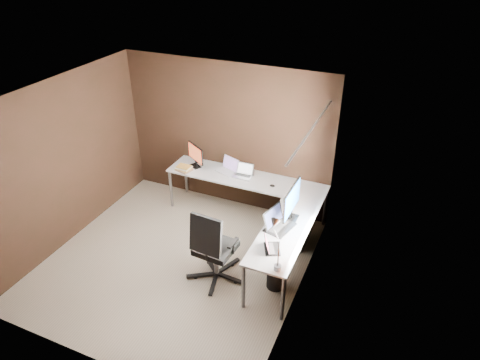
% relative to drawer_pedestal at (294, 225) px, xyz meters
% --- Properties ---
extents(room, '(3.60, 3.60, 2.50)m').
position_rel_drawer_pedestal_xyz_m(room, '(-1.09, -1.08, 0.98)').
color(room, tan).
rests_on(room, ground).
extents(desk, '(2.65, 2.25, 0.73)m').
position_rel_drawer_pedestal_xyz_m(desk, '(-0.59, -0.11, 0.38)').
color(desk, silver).
rests_on(desk, ground).
extents(drawer_pedestal, '(0.42, 0.50, 0.60)m').
position_rel_drawer_pedestal_xyz_m(drawer_pedestal, '(0.00, 0.00, 0.00)').
color(drawer_pedestal, silver).
rests_on(drawer_pedestal, ground).
extents(monitor_left, '(0.39, 0.26, 0.39)m').
position_rel_drawer_pedestal_xyz_m(monitor_left, '(-1.88, 0.38, 0.65)').
color(monitor_left, black).
rests_on(monitor_left, desk).
extents(monitor_right, '(0.16, 0.64, 0.52)m').
position_rel_drawer_pedestal_xyz_m(monitor_right, '(0.05, -0.45, 0.73)').
color(monitor_right, black).
rests_on(monitor_right, desk).
extents(laptop_white, '(0.40, 0.35, 0.23)m').
position_rel_drawer_pedestal_xyz_m(laptop_white, '(-1.30, 0.44, 0.48)').
color(laptop_white, silver).
rests_on(laptop_white, desk).
extents(laptop_silver, '(0.31, 0.22, 0.21)m').
position_rel_drawer_pedestal_xyz_m(laptop_silver, '(-1.02, 0.40, 0.48)').
color(laptop_silver, silver).
rests_on(laptop_silver, desk).
extents(laptop_black_big, '(0.38, 0.47, 0.27)m').
position_rel_drawer_pedestal_xyz_m(laptop_black_big, '(-0.05, -0.70, 0.49)').
color(laptop_black_big, black).
rests_on(laptop_black_big, desk).
extents(laptop_black_small, '(0.29, 0.33, 0.18)m').
position_rel_drawer_pedestal_xyz_m(laptop_black_small, '(0.02, -1.19, 0.47)').
color(laptop_black_small, black).
rests_on(laptop_black_small, desk).
extents(book_stack, '(0.29, 0.25, 0.08)m').
position_rel_drawer_pedestal_xyz_m(book_stack, '(-2.00, 0.17, 0.47)').
color(book_stack, '#8D694C').
rests_on(book_stack, desk).
extents(mouse_left, '(0.09, 0.08, 0.03)m').
position_rel_drawer_pedestal_xyz_m(mouse_left, '(-1.95, 0.15, 0.45)').
color(mouse_left, black).
rests_on(mouse_left, desk).
extents(mouse_corner, '(0.09, 0.06, 0.03)m').
position_rel_drawer_pedestal_xyz_m(mouse_corner, '(-0.47, 0.26, 0.45)').
color(mouse_corner, black).
rests_on(mouse_corner, desk).
extents(desk_lamp, '(0.20, 0.24, 0.65)m').
position_rel_drawer_pedestal_xyz_m(desk_lamp, '(0.16, -1.43, 0.84)').
color(desk_lamp, slate).
rests_on(desk_lamp, desk).
extents(office_chair, '(0.64, 0.64, 1.14)m').
position_rel_drawer_pedestal_xyz_m(office_chair, '(-0.76, -1.22, 0.03)').
color(office_chair, black).
rests_on(office_chair, ground).
extents(wastebasket, '(0.32, 0.32, 0.28)m').
position_rel_drawer_pedestal_xyz_m(wastebasket, '(0.07, -1.05, -0.16)').
color(wastebasket, black).
rests_on(wastebasket, ground).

